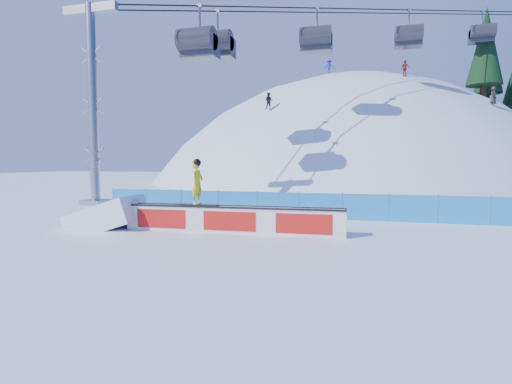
# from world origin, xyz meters

# --- Properties ---
(ground) EXTENTS (160.00, 160.00, 0.00)m
(ground) POSITION_xyz_m (0.00, 0.00, 0.00)
(ground) COLOR white
(ground) RESTS_ON ground
(snow_hill) EXTENTS (64.00, 64.00, 64.00)m
(snow_hill) POSITION_xyz_m (0.00, 42.00, -18.00)
(snow_hill) COLOR white
(snow_hill) RESTS_ON ground
(safety_fence) EXTENTS (22.05, 0.05, 1.30)m
(safety_fence) POSITION_xyz_m (0.00, 4.50, 0.60)
(safety_fence) COLOR #197DCC
(safety_fence) RESTS_ON ground
(chairlift) EXTENTS (40.80, 41.70, 22.00)m
(chairlift) POSITION_xyz_m (4.74, 27.49, 16.89)
(chairlift) COLOR gray
(chairlift) RESTS_ON ground
(rail_box) EXTENTS (8.37, 0.88, 1.00)m
(rail_box) POSITION_xyz_m (-2.78, 0.03, 0.49)
(rail_box) COLOR silver
(rail_box) RESTS_ON ground
(snow_ramp) EXTENTS (2.99, 1.93, 1.83)m
(snow_ramp) POSITION_xyz_m (-8.00, -0.16, 0.00)
(snow_ramp) COLOR white
(snow_ramp) RESTS_ON ground
(snowboarder) EXTENTS (1.69, 0.64, 1.75)m
(snowboarder) POSITION_xyz_m (-4.11, -0.02, 1.86)
(snowboarder) COLOR black
(snowboarder) RESTS_ON rail_box
(distant_skiers) EXTENTS (21.76, 12.41, 7.26)m
(distant_skiers) POSITION_xyz_m (1.30, 30.70, 11.26)
(distant_skiers) COLOR black
(distant_skiers) RESTS_ON ground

